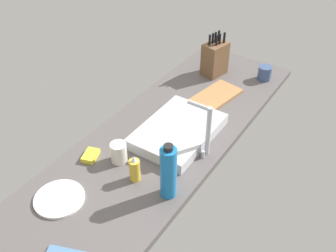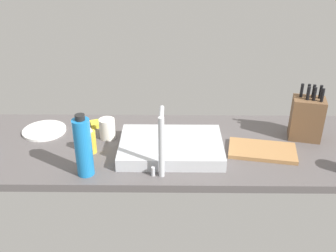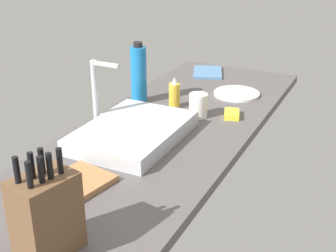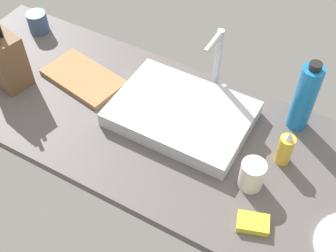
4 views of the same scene
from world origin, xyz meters
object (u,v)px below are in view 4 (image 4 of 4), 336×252
Objects in this scene: cutting_board at (83,78)px; dish_sponge at (253,223)px; coffee_mug at (252,175)px; ceramic_cup at (38,22)px; faucet at (217,60)px; soap_bottle at (285,149)px; knife_block at (4,59)px; sink_basin at (181,114)px; water_bottle at (305,98)px.

cutting_board is 3.31× the size of dish_sponge.
coffee_mug is 108.74cm from ceramic_cup.
cutting_board is 72.82cm from coffee_mug.
coffee_mug is (26.49, -30.24, -10.43)cm from faucet.
soap_bottle is 1.37× the size of coffee_mug.
knife_block is at bearing -179.40° from coffee_mug.
sink_basin reaches higher than cutting_board.
dish_sponge is at bearing -52.78° from faucet.
ceramic_cup is at bearing -178.70° from water_bottle.
faucet is 0.99× the size of water_bottle.
water_bottle is at bearing 91.94° from dish_sponge.
dish_sponge is at bearing -88.06° from water_bottle.
cutting_board is at bearing -179.55° from soap_bottle.
water_bottle is 110.00cm from ceramic_cup.
knife_block reaches higher than ceramic_cup.
soap_bottle is 1.50× the size of dish_sponge.
cutting_board is 3.51× the size of ceramic_cup.
soap_bottle reaches higher than ceramic_cup.
water_bottle reaches higher than sink_basin.
cutting_board is at bearing -158.76° from faucet.
faucet is 2.70× the size of coffee_mug.
knife_block is 2.96× the size of dish_sponge.
faucet reaches higher than dish_sponge.
coffee_mug reaches higher than sink_basin.
cutting_board is 1.10× the size of water_bottle.
ceramic_cup is at bearing 172.57° from soap_bottle.
dish_sponge reaches higher than cutting_board.
faucet is at bearing 127.22° from dish_sponge.
faucet is at bearing 179.96° from water_bottle.
knife_block is 1.98× the size of soap_bottle.
soap_bottle is at bearing 20.64° from knife_block.
soap_bottle is at bearing 68.05° from coffee_mug.
dish_sponge is (36.42, -25.42, -1.60)cm from sink_basin.
dish_sponge is (77.54, -25.19, 0.30)cm from cutting_board.
knife_block is at bearing 173.46° from dish_sponge.
ceramic_cup reaches higher than dish_sponge.
ceramic_cup is 118.18cm from dish_sponge.
soap_bottle is 26.21cm from dish_sponge.
faucet and knife_block have the same top height.
sink_basin is 76.14cm from ceramic_cup.
soap_bottle reaches higher than cutting_board.
cutting_board is at bearing -24.11° from ceramic_cup.
sink_basin is at bearing 24.81° from knife_block.
cutting_board is 36.91cm from ceramic_cup.
water_bottle reaches higher than knife_block.
ceramic_cup is (-105.14, 27.73, -0.69)cm from coffee_mug.
knife_block is at bearing -167.66° from sink_basin.
soap_bottle is at bearing -7.43° from ceramic_cup.
knife_block reaches higher than dish_sponge.
cutting_board is (-41.12, -0.24, -1.90)cm from sink_basin.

